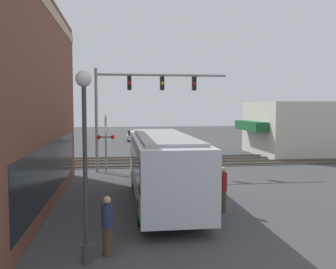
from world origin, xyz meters
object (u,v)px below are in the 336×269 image
pedestrian_by_lamp (107,225)px  streetlamp (85,150)px  parked_car_grey (161,140)px  crossing_signal (106,137)px  parked_car_black (171,148)px  parked_car_silver (134,136)px  city_bus (163,165)px  pedestrian_near_bus (223,189)px

pedestrian_by_lamp → streetlamp: bearing=128.7°
parked_car_grey → pedestrian_by_lamp: bearing=170.6°
crossing_signal → parked_car_grey: size_ratio=0.83×
crossing_signal → parked_car_black: crossing_signal is taller
parked_car_silver → pedestrian_by_lamp: size_ratio=2.66×
parked_car_silver → pedestrian_by_lamp: bearing=176.5°
parked_car_grey → pedestrian_by_lamp: (-29.30, 4.87, 0.18)m
parked_car_black → city_bus: bearing=170.7°
streetlamp → parked_car_grey: bearing=-10.3°
streetlamp → pedestrian_by_lamp: streetlamp is taller
streetlamp → parked_car_silver: (37.21, -2.83, -2.46)m
parked_car_black → pedestrian_near_bus: bearing=178.8°
parked_car_black → streetlamp: bearing=166.2°
streetlamp → pedestrian_by_lamp: bearing=-51.3°
streetlamp → parked_car_silver: 37.40m
parked_car_grey → pedestrian_by_lamp: size_ratio=2.64×
parked_car_silver → parked_car_grey: bearing=-160.8°
parked_car_silver → pedestrian_near_bus: (-32.86, -2.24, 0.31)m
parked_car_black → parked_car_grey: bearing=0.0°
parked_car_silver → pedestrian_near_bus: bearing=-176.1°
parked_car_silver → city_bus: bearing=180.0°
parked_car_grey → streetlamp: bearing=169.7°
city_bus → pedestrian_by_lamp: size_ratio=5.86×
pedestrian_by_lamp → city_bus: bearing=-21.6°
crossing_signal → pedestrian_near_bus: 11.47m
city_bus → pedestrian_near_bus: (-1.84, -2.24, -0.72)m
crossing_signal → parked_car_grey: bearing=-19.5°
parked_car_grey → parked_car_black: bearing=180.0°
parked_car_grey → parked_car_silver: (7.46, 2.60, -0.05)m
pedestrian_by_lamp → parked_car_grey: bearing=-9.4°
parked_car_grey → parked_car_silver: size_ratio=0.99×
crossing_signal → parked_car_black: (7.49, -5.38, -1.61)m
city_bus → parked_car_black: (15.88, -2.60, -1.00)m
streetlamp → parked_car_grey: size_ratio=1.14×
crossing_signal → streetlamp: size_ratio=0.73×
parked_car_black → parked_car_grey: 7.68m
streetlamp → pedestrian_near_bus: bearing=-49.4°
city_bus → parked_car_grey: 23.72m
crossing_signal → parked_car_grey: (15.18, -5.38, -1.59)m
parked_car_grey → pedestrian_near_bus: size_ratio=2.46×
parked_car_black → parked_car_silver: bearing=9.7°
crossing_signal → parked_car_silver: 22.86m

